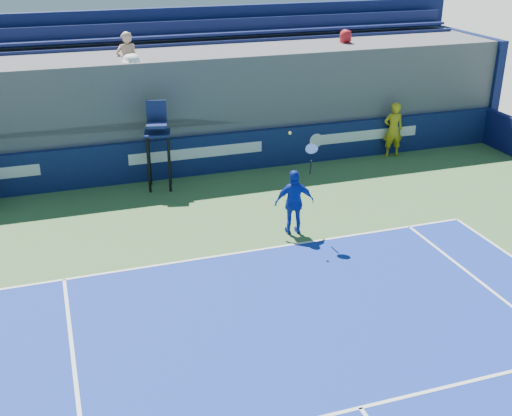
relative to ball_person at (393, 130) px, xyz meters
name	(u,v)px	position (x,y,z in m)	size (l,w,h in m)	color
ball_person	(393,130)	(0.00, 0.00, 0.00)	(0.64, 0.42, 1.76)	gold
back_hoarding	(196,156)	(-6.34, 0.32, -0.29)	(20.40, 0.21, 1.20)	#0C1948
umpire_chair	(158,136)	(-7.57, -0.38, 0.63)	(0.83, 0.83, 2.48)	black
tennis_player	(294,202)	(-5.06, -4.30, -0.07)	(0.99, 0.57, 2.57)	#1530AD
stadium_seating	(179,98)	(-6.36, 2.37, 0.94)	(21.00, 4.05, 4.40)	#4E4E53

